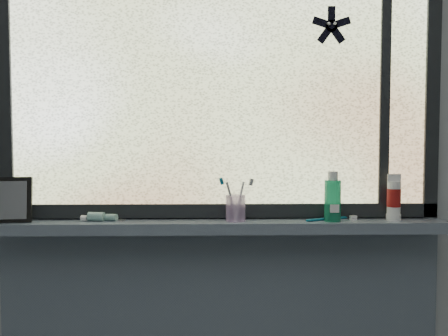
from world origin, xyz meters
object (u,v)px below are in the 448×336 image
vanity_mirror (13,200)px  cream_tube (394,196)px  toothbrush_cup (236,208)px  mouthwash_bottle (333,196)px

vanity_mirror → cream_tube: vanity_mirror is taller
toothbrush_cup → cream_tube: 0.57m
mouthwash_bottle → cream_tube: mouthwash_bottle is taller
toothbrush_cup → mouthwash_bottle: (0.35, -0.01, 0.04)m
vanity_mirror → mouthwash_bottle: bearing=-5.6°
vanity_mirror → mouthwash_bottle: size_ratio=1.09×
vanity_mirror → mouthwash_bottle: (1.13, -0.00, 0.01)m
toothbrush_cup → mouthwash_bottle: mouthwash_bottle is taller
toothbrush_cup → cream_tube: size_ratio=0.77×
mouthwash_bottle → cream_tube: (0.23, 0.02, -0.00)m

